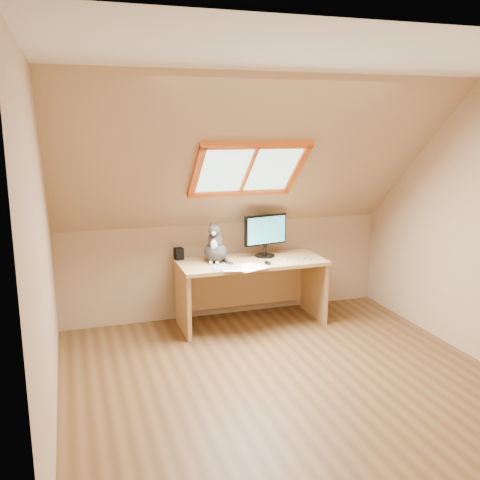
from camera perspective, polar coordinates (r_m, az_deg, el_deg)
name	(u,v)px	position (r m, az deg, el deg)	size (l,w,h in m)	color
ground	(290,386)	(4.39, 5.36, -15.24)	(3.50, 3.50, 0.00)	brown
room_shell	(299,209)	(3.86, 6.34, 3.32)	(3.52, 3.52, 2.41)	tan
desk	(249,279)	(5.52, 0.96, -4.13)	(1.48, 0.65, 0.68)	tan
monitor	(266,233)	(5.50, 2.74, 0.78)	(0.47, 0.20, 0.44)	black
cat	(215,247)	(5.31, -2.66, -0.78)	(0.32, 0.34, 0.42)	#3F3A38
desk_speaker	(179,254)	(5.45, -6.55, -1.46)	(0.08, 0.08, 0.12)	black
graphics_tablet	(227,267)	(5.11, -1.39, -2.94)	(0.27, 0.19, 0.01)	#B2B2B7
mouse	(268,263)	(5.26, 2.97, -2.43)	(0.05, 0.09, 0.03)	black
papers	(245,267)	(5.12, 0.57, -2.94)	(0.35, 0.30, 0.01)	white
cables	(293,259)	(5.45, 5.72, -2.06)	(0.51, 0.26, 0.01)	silver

